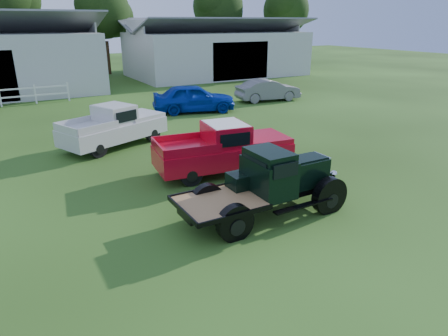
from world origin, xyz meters
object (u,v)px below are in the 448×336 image
vintage_flatbed (265,184)px  red_pickup (223,148)px  misc_car_blue (194,98)px  white_pickup (114,126)px  misc_car_grey (268,90)px

vintage_flatbed → red_pickup: (0.65, 3.46, -0.03)m
red_pickup → misc_car_blue: size_ratio=1.03×
white_pickup → misc_car_blue: (5.84, 4.48, -0.05)m
red_pickup → white_pickup: (-2.46, 4.98, -0.03)m
misc_car_grey → white_pickup: bearing=122.3°
misc_car_grey → red_pickup: bearing=146.2°
red_pickup → white_pickup: red_pickup is taller
red_pickup → white_pickup: 5.55m
vintage_flatbed → white_pickup: bearing=102.0°
misc_car_blue → vintage_flatbed: bearing=178.6°
vintage_flatbed → misc_car_grey: size_ratio=1.09×
red_pickup → misc_car_grey: size_ratio=1.14×
vintage_flatbed → misc_car_grey: 16.80m
white_pickup → misc_car_grey: bearing=1.6°
red_pickup → misc_car_grey: bearing=55.0°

